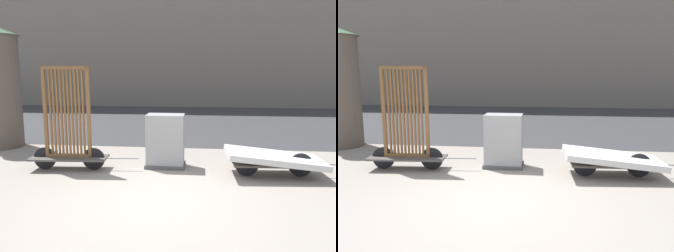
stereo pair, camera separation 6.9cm
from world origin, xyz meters
TOP-DOWN VIEW (x-y plane):
  - ground_plane at (0.00, 0.00)m, footprint 60.00×60.00m
  - road_strip at (0.00, 9.40)m, footprint 56.00×10.88m
  - bike_cart_with_bedframe at (-2.20, 1.64)m, footprint 2.41×0.67m
  - bike_cart_with_mattress at (2.21, 1.63)m, footprint 2.56×1.11m
  - utility_cabinet at (-0.11, 2.08)m, footprint 0.90×0.57m

SIDE VIEW (x-z plane):
  - ground_plane at x=0.00m, z-range 0.00..0.00m
  - road_strip at x=0.00m, z-range 0.00..0.01m
  - bike_cart_with_mattress at x=2.21m, z-range 0.09..0.66m
  - utility_cabinet at x=-0.11m, z-range -0.04..1.17m
  - bike_cart_with_bedframe at x=-2.20m, z-range -0.33..1.94m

